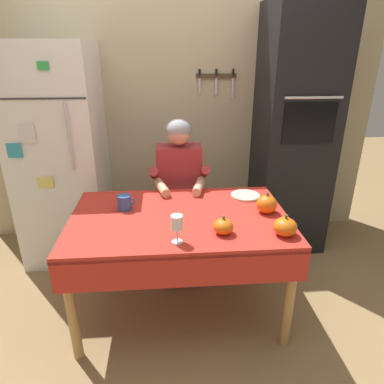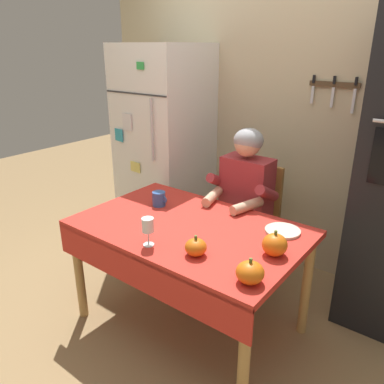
# 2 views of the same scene
# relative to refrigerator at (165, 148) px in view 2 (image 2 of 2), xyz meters

# --- Properties ---
(ground_plane) EXTENTS (10.00, 10.00, 0.00)m
(ground_plane) POSITION_rel_refrigerator_xyz_m (0.95, -0.96, -0.90)
(ground_plane) COLOR #93754C
(ground_plane) RESTS_ON ground
(back_wall_assembly) EXTENTS (3.70, 0.13, 2.60)m
(back_wall_assembly) POSITION_rel_refrigerator_xyz_m (1.00, 0.39, 0.40)
(back_wall_assembly) COLOR #BCAD89
(back_wall_assembly) RESTS_ON ground
(refrigerator) EXTENTS (0.68, 0.71, 1.80)m
(refrigerator) POSITION_rel_refrigerator_xyz_m (0.00, 0.00, 0.00)
(refrigerator) COLOR white
(refrigerator) RESTS_ON ground
(dining_table) EXTENTS (1.40, 0.90, 0.74)m
(dining_table) POSITION_rel_refrigerator_xyz_m (0.95, -0.88, -0.24)
(dining_table) COLOR tan
(dining_table) RESTS_ON ground
(chair_behind_person) EXTENTS (0.40, 0.40, 0.93)m
(chair_behind_person) POSITION_rel_refrigerator_xyz_m (0.98, -0.09, -0.39)
(chair_behind_person) COLOR #9E6B33
(chair_behind_person) RESTS_ON ground
(seated_person) EXTENTS (0.47, 0.55, 1.25)m
(seated_person) POSITION_rel_refrigerator_xyz_m (0.98, -0.28, -0.16)
(seated_person) COLOR #38384C
(seated_person) RESTS_ON ground
(coffee_mug) EXTENTS (0.12, 0.09, 0.10)m
(coffee_mug) POSITION_rel_refrigerator_xyz_m (0.59, -0.74, -0.11)
(coffee_mug) COLOR #2D569E
(coffee_mug) RESTS_ON dining_table
(wine_glass) EXTENTS (0.07, 0.07, 0.17)m
(wine_glass) POSITION_rel_refrigerator_xyz_m (0.92, -1.19, -0.04)
(wine_glass) COLOR white
(wine_glass) RESTS_ON dining_table
(pumpkin_large) EXTENTS (0.13, 0.13, 0.14)m
(pumpkin_large) POSITION_rel_refrigerator_xyz_m (1.52, -0.86, -0.10)
(pumpkin_large) COLOR orange
(pumpkin_large) RESTS_ON dining_table
(pumpkin_medium) EXTENTS (0.12, 0.12, 0.11)m
(pumpkin_medium) POSITION_rel_refrigerator_xyz_m (1.20, -1.12, -0.11)
(pumpkin_medium) COLOR orange
(pumpkin_medium) RESTS_ON dining_table
(pumpkin_small) EXTENTS (0.13, 0.13, 0.13)m
(pumpkin_small) POSITION_rel_refrigerator_xyz_m (1.55, -1.16, -0.11)
(pumpkin_small) COLOR orange
(pumpkin_small) RESTS_ON dining_table
(serving_tray) EXTENTS (0.21, 0.21, 0.02)m
(serving_tray) POSITION_rel_refrigerator_xyz_m (1.45, -0.59, -0.15)
(serving_tray) COLOR beige
(serving_tray) RESTS_ON dining_table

